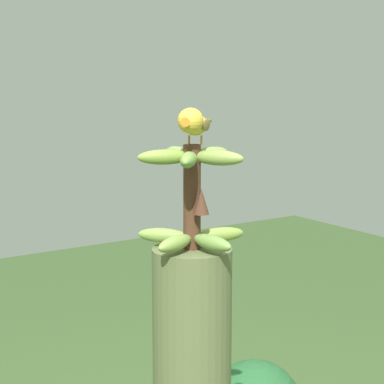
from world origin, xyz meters
TOP-DOWN VIEW (x-y plane):
  - banana_bunch at (0.00, 0.00)m, footprint 0.27×0.27m
  - perched_bird at (0.00, 0.01)m, footprint 0.18×0.18m

SIDE VIEW (x-z plane):
  - banana_bunch at x=0.00m, z-range 1.04..1.29m
  - perched_bird at x=0.00m, z-range 1.30..1.38m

